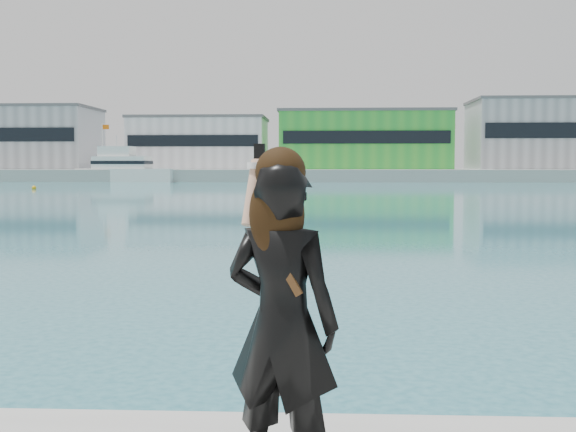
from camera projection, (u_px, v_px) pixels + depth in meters
name	position (u px, v px, depth m)	size (l,w,h in m)	color
far_quay	(320.00, 175.00, 133.75)	(320.00, 40.00, 2.00)	#9E9E99
warehouse_grey_left	(24.00, 138.00, 133.88)	(26.52, 16.36, 11.50)	gray
warehouse_white	(200.00, 143.00, 132.39)	(24.48, 15.35, 9.50)	silver
warehouse_green	(364.00, 140.00, 130.93)	(30.60, 16.36, 10.50)	green
warehouse_grey_right	(543.00, 134.00, 129.34)	(25.50, 15.35, 12.50)	gray
flagpole_left	(103.00, 143.00, 126.20)	(1.28, 0.16, 8.00)	silver
flagpole_right	(449.00, 143.00, 123.35)	(1.28, 0.16, 8.00)	silver
motor_yacht	(125.00, 169.00, 117.27)	(16.65, 6.61, 7.56)	white
buoy_far	(34.00, 189.00, 80.44)	(0.50, 0.50, 0.50)	#E39D0B
woman	(282.00, 313.00, 3.99)	(0.77, 0.63, 1.91)	black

